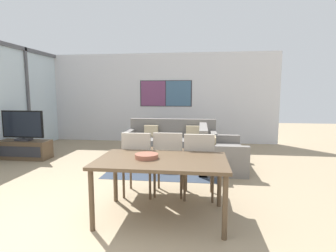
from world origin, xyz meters
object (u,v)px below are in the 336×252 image
(sofa_main, at_px, (171,143))
(sofa_side, at_px, (217,155))
(television, at_px, (23,126))
(tv_console, at_px, (24,150))
(dining_chair_centre, at_px, (169,161))
(dining_table, at_px, (162,165))
(fruit_bowl, at_px, (147,156))
(coffee_table, at_px, (165,154))
(dining_chair_left, at_px, (138,161))
(dining_chair_right, at_px, (199,163))

(sofa_main, height_order, sofa_side, same)
(television, bearing_deg, tv_console, -90.00)
(tv_console, bearing_deg, dining_chair_centre, -26.28)
(dining_table, height_order, dining_chair_centre, dining_chair_centre)
(dining_table, relative_size, fruit_bowl, 5.49)
(tv_console, bearing_deg, coffee_table, -4.00)
(dining_table, height_order, dining_chair_left, dining_chair_left)
(dining_chair_centre, bearing_deg, dining_chair_right, -9.57)
(fruit_bowl, bearing_deg, tv_console, 144.13)
(tv_console, height_order, fruit_bowl, fruit_bowl)
(sofa_main, distance_m, coffee_table, 1.22)
(dining_chair_left, bearing_deg, dining_chair_centre, 8.49)
(dining_chair_left, relative_size, dining_chair_right, 1.00)
(coffee_table, bearing_deg, sofa_main, 90.00)
(dining_table, relative_size, dining_chair_centre, 1.62)
(coffee_table, xyz_separation_m, dining_chair_left, (-0.19, -1.66, 0.27))
(sofa_main, height_order, coffee_table, sofa_main)
(sofa_main, bearing_deg, sofa_side, -47.26)
(television, height_order, dining_chair_right, television)
(fruit_bowl, bearing_deg, sofa_side, 66.50)
(dining_chair_centre, xyz_separation_m, dining_chair_right, (0.46, -0.08, 0.00))
(dining_chair_left, relative_size, dining_chair_centre, 1.00)
(sofa_main, xyz_separation_m, fruit_bowl, (0.08, -3.52, 0.51))
(dining_chair_centre, bearing_deg, sofa_side, 63.09)
(fruit_bowl, bearing_deg, dining_table, -2.12)
(tv_console, xyz_separation_m, sofa_side, (4.53, -0.20, 0.06))
(dining_chair_right, height_order, fruit_bowl, dining_chair_right)
(dining_chair_centre, bearing_deg, fruit_bowl, -105.01)
(tv_console, relative_size, dining_chair_right, 1.23)
(tv_console, xyz_separation_m, dining_table, (3.71, -2.55, 0.46))
(sofa_main, distance_m, fruit_bowl, 3.56)
(dining_table, bearing_deg, fruit_bowl, 177.88)
(sofa_main, relative_size, dining_chair_left, 2.30)
(sofa_side, bearing_deg, coffee_table, 91.89)
(television, xyz_separation_m, dining_chair_right, (4.16, -1.91, -0.25))
(tv_console, xyz_separation_m, dining_chair_centre, (3.71, -1.83, 0.33))
(television, relative_size, sofa_main, 0.45)
(sofa_side, bearing_deg, dining_chair_right, 167.75)
(television, xyz_separation_m, dining_chair_centre, (3.71, -1.83, -0.25))
(sofa_side, relative_size, fruit_bowl, 4.89)
(sofa_main, bearing_deg, dining_chair_centre, -84.52)
(coffee_table, xyz_separation_m, dining_table, (0.27, -2.31, 0.41))
(tv_console, xyz_separation_m, dining_chair_left, (3.25, -1.90, 0.33))
(dining_table, relative_size, dining_chair_right, 1.62)
(fruit_bowl, bearing_deg, coffee_table, 91.96)
(dining_chair_left, distance_m, dining_chair_centre, 0.46)
(dining_chair_centre, distance_m, fruit_bowl, 0.78)
(dining_chair_right, relative_size, fruit_bowl, 3.40)
(sofa_main, xyz_separation_m, dining_chair_right, (0.73, -2.89, 0.27))
(television, height_order, sofa_main, television)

